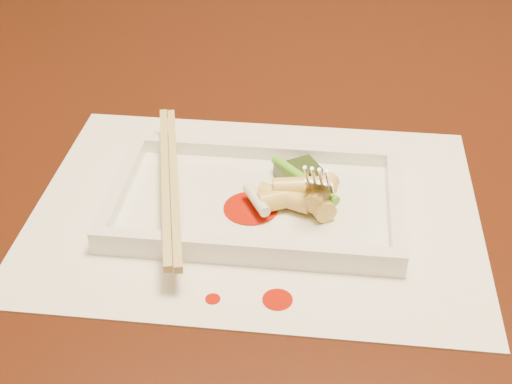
# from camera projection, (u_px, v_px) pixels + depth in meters

# --- Properties ---
(table) EXTENTS (1.40, 0.90, 0.75)m
(table) POSITION_uv_depth(u_px,v_px,m) (291.00, 200.00, 0.83)
(table) COLOR black
(table) RESTS_ON ground
(placemat) EXTENTS (0.40, 0.30, 0.00)m
(placemat) POSITION_uv_depth(u_px,v_px,m) (256.00, 209.00, 0.65)
(placemat) COLOR white
(placemat) RESTS_ON table
(sauce_splatter_a) EXTENTS (0.02, 0.02, 0.00)m
(sauce_splatter_a) POSITION_uv_depth(u_px,v_px,m) (278.00, 300.00, 0.55)
(sauce_splatter_a) COLOR #A51304
(sauce_splatter_a) RESTS_ON placemat
(sauce_splatter_b) EXTENTS (0.01, 0.01, 0.00)m
(sauce_splatter_b) POSITION_uv_depth(u_px,v_px,m) (213.00, 299.00, 0.55)
(sauce_splatter_b) COLOR #A51304
(sauce_splatter_b) RESTS_ON placemat
(plate_base) EXTENTS (0.26, 0.16, 0.01)m
(plate_base) POSITION_uv_depth(u_px,v_px,m) (256.00, 204.00, 0.64)
(plate_base) COLOR white
(plate_base) RESTS_ON placemat
(plate_rim_far) EXTENTS (0.26, 0.01, 0.01)m
(plate_rim_far) POSITION_uv_depth(u_px,v_px,m) (265.00, 150.00, 0.70)
(plate_rim_far) COLOR white
(plate_rim_far) RESTS_ON plate_base
(plate_rim_near) EXTENTS (0.26, 0.01, 0.01)m
(plate_rim_near) POSITION_uv_depth(u_px,v_px,m) (246.00, 248.00, 0.58)
(plate_rim_near) COLOR white
(plate_rim_near) RESTS_ON plate_base
(plate_rim_left) EXTENTS (0.01, 0.14, 0.01)m
(plate_rim_left) POSITION_uv_depth(u_px,v_px,m) (121.00, 186.00, 0.65)
(plate_rim_left) COLOR white
(plate_rim_left) RESTS_ON plate_base
(plate_rim_right) EXTENTS (0.01, 0.14, 0.01)m
(plate_rim_right) POSITION_uv_depth(u_px,v_px,m) (396.00, 204.00, 0.63)
(plate_rim_right) COLOR white
(plate_rim_right) RESTS_ON plate_base
(veg_piece) EXTENTS (0.05, 0.04, 0.01)m
(veg_piece) POSITION_uv_depth(u_px,v_px,m) (298.00, 172.00, 0.67)
(veg_piece) COLOR black
(veg_piece) RESTS_ON plate_base
(scallion_white) EXTENTS (0.03, 0.04, 0.01)m
(scallion_white) POSITION_uv_depth(u_px,v_px,m) (256.00, 200.00, 0.62)
(scallion_white) COLOR #EAEACC
(scallion_white) RESTS_ON plate_base
(scallion_green) EXTENTS (0.07, 0.07, 0.01)m
(scallion_green) POSITION_uv_depth(u_px,v_px,m) (304.00, 180.00, 0.65)
(scallion_green) COLOR #45A019
(scallion_green) RESTS_ON plate_base
(chopstick_a) EXTENTS (0.06, 0.24, 0.01)m
(chopstick_a) POSITION_uv_depth(u_px,v_px,m) (165.00, 179.00, 0.64)
(chopstick_a) COLOR tan
(chopstick_a) RESTS_ON plate_rim_near
(chopstick_b) EXTENTS (0.06, 0.24, 0.01)m
(chopstick_b) POSITION_uv_depth(u_px,v_px,m) (174.00, 180.00, 0.64)
(chopstick_b) COLOR tan
(chopstick_b) RESTS_ON plate_rim_near
(fork) EXTENTS (0.09, 0.10, 0.14)m
(fork) POSITION_uv_depth(u_px,v_px,m) (340.00, 125.00, 0.61)
(fork) COLOR silver
(fork) RESTS_ON plate_base
(sauce_blob_0) EXTENTS (0.05, 0.05, 0.00)m
(sauce_blob_0) POSITION_uv_depth(u_px,v_px,m) (251.00, 208.00, 0.63)
(sauce_blob_0) COLOR #A51304
(sauce_blob_0) RESTS_ON plate_base
(rice_cake_0) EXTENTS (0.04, 0.04, 0.02)m
(rice_cake_0) POSITION_uv_depth(u_px,v_px,m) (316.00, 201.00, 0.62)
(rice_cake_0) COLOR #E4D16A
(rice_cake_0) RESTS_ON plate_base
(rice_cake_1) EXTENTS (0.04, 0.03, 0.02)m
(rice_cake_1) POSITION_uv_depth(u_px,v_px,m) (313.00, 188.00, 0.64)
(rice_cake_1) COLOR #E4D16A
(rice_cake_1) RESTS_ON plate_base
(rice_cake_2) EXTENTS (0.03, 0.05, 0.02)m
(rice_cake_2) POSITION_uv_depth(u_px,v_px,m) (322.00, 193.00, 0.62)
(rice_cake_2) COLOR #E4D16A
(rice_cake_2) RESTS_ON plate_base
(rice_cake_3) EXTENTS (0.05, 0.03, 0.02)m
(rice_cake_3) POSITION_uv_depth(u_px,v_px,m) (285.00, 198.00, 0.63)
(rice_cake_3) COLOR #E4D16A
(rice_cake_3) RESTS_ON plate_base
(rice_cake_4) EXTENTS (0.05, 0.04, 0.02)m
(rice_cake_4) POSITION_uv_depth(u_px,v_px,m) (284.00, 198.00, 0.63)
(rice_cake_4) COLOR #E4D16A
(rice_cake_4) RESTS_ON plate_base
(rice_cake_5) EXTENTS (0.05, 0.03, 0.02)m
(rice_cake_5) POSITION_uv_depth(u_px,v_px,m) (300.00, 187.00, 0.63)
(rice_cake_5) COLOR #E4D16A
(rice_cake_5) RESTS_ON plate_base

